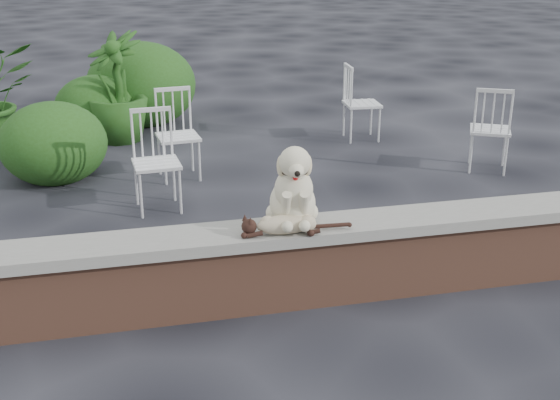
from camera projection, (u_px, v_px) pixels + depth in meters
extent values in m
plane|color=black|center=(417.00, 286.00, 5.23)|extent=(60.00, 60.00, 0.00)
cube|color=brown|center=(420.00, 256.00, 5.15)|extent=(6.00, 0.30, 0.50)
cube|color=slate|center=(422.00, 219.00, 5.04)|extent=(6.20, 0.40, 0.08)
imported|color=#204614|center=(116.00, 87.00, 8.65)|extent=(1.06, 1.06, 1.35)
ellipsoid|color=#204614|center=(53.00, 144.00, 7.35)|extent=(1.11, 1.02, 0.88)
ellipsoid|color=#204614|center=(141.00, 85.00, 9.53)|extent=(1.47, 1.35, 1.16)
ellipsoid|color=#204614|center=(96.00, 107.00, 9.00)|extent=(1.03, 0.95, 0.82)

